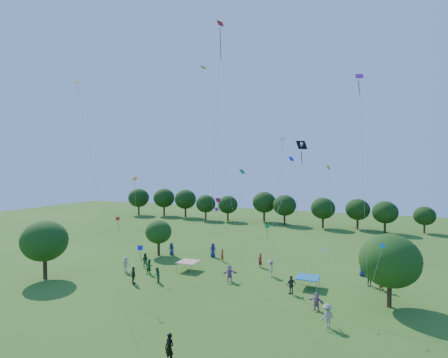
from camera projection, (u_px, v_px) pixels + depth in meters
near_tree_west at (45, 241)px, 37.91m from camera, size 4.87×4.87×6.32m
near_tree_north at (159, 232)px, 47.91m from camera, size 3.57×3.57×4.86m
near_tree_east at (390, 261)px, 30.19m from camera, size 5.12×5.12×6.37m
treeline at (294, 206)px, 72.78m from camera, size 88.01×8.77×6.77m
tent_red_stripe at (188, 262)px, 40.90m from camera, size 2.20×2.20×1.10m
tent_blue at (308, 277)px, 35.13m from camera, size 2.20×2.20×1.10m
man_in_black at (169, 348)px, 21.68m from camera, size 0.75×0.56×1.82m
crowd_person_0 at (362, 268)px, 38.86m from camera, size 0.90×0.94×1.72m
crowd_person_1 at (382, 282)px, 34.17m from camera, size 0.77×0.80×1.81m
crowd_person_2 at (150, 267)px, 39.58m from camera, size 0.62×0.91×1.70m
crowd_person_3 at (126, 264)px, 40.35m from camera, size 0.76×1.26×1.80m
crowd_person_4 at (291, 285)px, 33.33m from camera, size 1.06×1.09×1.78m
crowd_person_5 at (230, 273)px, 36.98m from camera, size 1.66×1.43×1.74m
crowd_person_6 at (213, 250)px, 47.05m from camera, size 0.98×0.62×1.87m
crowd_person_7 at (260, 260)px, 42.19m from camera, size 0.63×0.76×1.75m
crowd_person_8 at (145, 260)px, 42.30m from camera, size 0.96×0.76×1.72m
crowd_person_9 at (271, 268)px, 38.64m from camera, size 0.92×1.33×1.86m
crowd_person_10 at (133, 275)px, 36.18m from camera, size 0.91×1.17×1.82m
crowd_person_11 at (316, 302)px, 29.51m from camera, size 1.54×0.95×1.56m
crowd_person_12 at (172, 249)px, 48.20m from camera, size 0.84×0.49×1.66m
crowd_person_13 at (222, 255)px, 44.80m from camera, size 0.70×0.69×1.60m
crowd_person_14 at (157, 275)px, 36.58m from camera, size 0.72×0.90×1.61m
crowd_person_15 at (327, 316)px, 26.41m from camera, size 1.18×1.25×1.82m
crowd_person_16 at (369, 277)px, 35.60m from camera, size 1.17×0.92×1.81m
pirate_kite at (300, 149)px, 34.73m from camera, size 4.23×6.30×13.51m
red_high_kite at (218, 79)px, 33.94m from camera, size 2.19×1.79×24.88m
small_kite_0 at (120, 224)px, 42.42m from camera, size 2.06×1.17×4.79m
small_kite_1 at (215, 124)px, 35.37m from camera, size 4.18×2.31×21.11m
small_kite_2 at (135, 192)px, 42.34m from camera, size 0.55×0.45×9.63m
small_kite_3 at (265, 233)px, 35.64m from camera, size 2.09×0.39×5.04m
small_kite_4 at (135, 254)px, 31.87m from camera, size 6.13×2.84×3.85m
small_kite_5 at (217, 216)px, 48.53m from camera, size 2.64×5.02×5.10m
small_kite_6 at (320, 256)px, 30.05m from camera, size 2.39×2.83×4.02m
small_kite_7 at (380, 256)px, 27.30m from camera, size 1.39×0.84×4.86m
small_kite_8 at (221, 210)px, 39.18m from camera, size 0.85×4.07×7.41m
small_kite_9 at (330, 188)px, 37.76m from camera, size 1.01×0.96×11.03m
small_kite_10 at (88, 139)px, 33.96m from camera, size 1.73×3.21×19.08m
small_kite_11 at (242, 182)px, 43.31m from camera, size 0.72×2.20×10.55m
small_kite_12 at (294, 185)px, 33.22m from camera, size 1.82×0.63×11.85m
small_kite_13 at (361, 123)px, 27.97m from camera, size 1.29×1.63×18.43m
small_kite_14 at (280, 175)px, 31.56m from camera, size 1.23×0.51×13.53m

